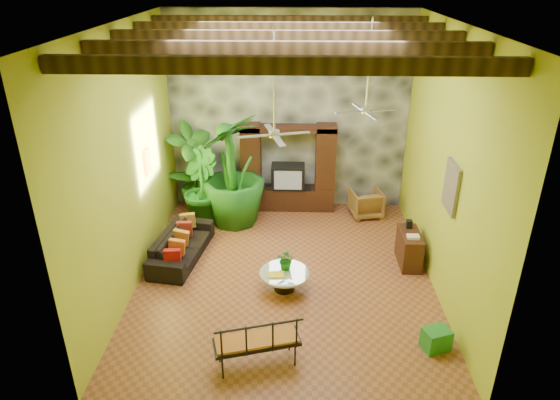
{
  "coord_description": "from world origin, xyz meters",
  "views": [
    {
      "loc": [
        0.15,
        -8.81,
        5.91
      ],
      "look_at": [
        -0.12,
        0.2,
        1.62
      ],
      "focal_mm": 32.0,
      "sensor_mm": 36.0,
      "label": 1
    }
  ],
  "objects_px": {
    "green_bin": "(436,339)",
    "iron_bench": "(256,341)",
    "wicker_armchair": "(366,203)",
    "side_console": "(409,248)",
    "ceiling_fan_back": "(367,101)",
    "sofa": "(182,245)",
    "ceiling_fan_front": "(274,123)",
    "tall_plant_b": "(200,188)",
    "tall_plant_c": "(233,171)",
    "tall_plant_a": "(193,168)",
    "coffee_table": "(284,278)",
    "entertainment_center": "(288,174)"
  },
  "relations": [
    {
      "from": "wicker_armchair",
      "to": "green_bin",
      "type": "height_order",
      "value": "wicker_armchair"
    },
    {
      "from": "sofa",
      "to": "side_console",
      "type": "height_order",
      "value": "side_console"
    },
    {
      "from": "tall_plant_a",
      "to": "coffee_table",
      "type": "height_order",
      "value": "tall_plant_a"
    },
    {
      "from": "wicker_armchair",
      "to": "tall_plant_a",
      "type": "bearing_deg",
      "value": -12.55
    },
    {
      "from": "sofa",
      "to": "green_bin",
      "type": "relative_size",
      "value": 4.9
    },
    {
      "from": "tall_plant_a",
      "to": "green_bin",
      "type": "height_order",
      "value": "tall_plant_a"
    },
    {
      "from": "coffee_table",
      "to": "green_bin",
      "type": "distance_m",
      "value": 3.06
    },
    {
      "from": "wicker_armchair",
      "to": "iron_bench",
      "type": "bearing_deg",
      "value": 54.71
    },
    {
      "from": "tall_plant_a",
      "to": "iron_bench",
      "type": "xyz_separation_m",
      "value": [
        2.0,
        -5.55,
        -0.67
      ]
    },
    {
      "from": "tall_plant_a",
      "to": "side_console",
      "type": "height_order",
      "value": "tall_plant_a"
    },
    {
      "from": "wicker_armchair",
      "to": "iron_bench",
      "type": "relative_size",
      "value": 0.53
    },
    {
      "from": "tall_plant_c",
      "to": "side_console",
      "type": "height_order",
      "value": "tall_plant_c"
    },
    {
      "from": "coffee_table",
      "to": "side_console",
      "type": "height_order",
      "value": "side_console"
    },
    {
      "from": "entertainment_center",
      "to": "side_console",
      "type": "bearing_deg",
      "value": -44.83
    },
    {
      "from": "green_bin",
      "to": "iron_bench",
      "type": "bearing_deg",
      "value": -169.78
    },
    {
      "from": "iron_bench",
      "to": "tall_plant_c",
      "type": "bearing_deg",
      "value": 85.03
    },
    {
      "from": "entertainment_center",
      "to": "iron_bench",
      "type": "xyz_separation_m",
      "value": [
        -0.4,
        -5.83,
        -0.42
      ]
    },
    {
      "from": "ceiling_fan_front",
      "to": "wicker_armchair",
      "type": "height_order",
      "value": "ceiling_fan_front"
    },
    {
      "from": "entertainment_center",
      "to": "wicker_armchair",
      "type": "distance_m",
      "value": 2.13
    },
    {
      "from": "iron_bench",
      "to": "green_bin",
      "type": "xyz_separation_m",
      "value": [
        2.99,
        0.54,
        -0.36
      ]
    },
    {
      "from": "wicker_armchair",
      "to": "ceiling_fan_back",
      "type": "bearing_deg",
      "value": 63.95
    },
    {
      "from": "wicker_armchair",
      "to": "side_console",
      "type": "height_order",
      "value": "side_console"
    },
    {
      "from": "ceiling_fan_back",
      "to": "iron_bench",
      "type": "xyz_separation_m",
      "value": [
        -2.0,
        -3.9,
        -2.86
      ]
    },
    {
      "from": "ceiling_fan_back",
      "to": "coffee_table",
      "type": "relative_size",
      "value": 1.88
    },
    {
      "from": "ceiling_fan_front",
      "to": "tall_plant_b",
      "type": "xyz_separation_m",
      "value": [
        -1.95,
        2.65,
        -2.45
      ]
    },
    {
      "from": "ceiling_fan_front",
      "to": "side_console",
      "type": "bearing_deg",
      "value": 17.56
    },
    {
      "from": "wicker_armchair",
      "to": "tall_plant_c",
      "type": "relative_size",
      "value": 0.28
    },
    {
      "from": "sofa",
      "to": "tall_plant_c",
      "type": "xyz_separation_m",
      "value": [
        0.97,
        1.72,
        1.08
      ]
    },
    {
      "from": "iron_bench",
      "to": "green_bin",
      "type": "height_order",
      "value": "iron_bench"
    },
    {
      "from": "wicker_armchair",
      "to": "side_console",
      "type": "xyz_separation_m",
      "value": [
        0.64,
        -2.27,
        0.02
      ]
    },
    {
      "from": "sofa",
      "to": "green_bin",
      "type": "distance_m",
      "value": 5.6
    },
    {
      "from": "side_console",
      "to": "coffee_table",
      "type": "bearing_deg",
      "value": -158.63
    },
    {
      "from": "entertainment_center",
      "to": "green_bin",
      "type": "distance_m",
      "value": 5.94
    },
    {
      "from": "ceiling_fan_back",
      "to": "green_bin",
      "type": "distance_m",
      "value": 4.75
    },
    {
      "from": "ceiling_fan_back",
      "to": "side_console",
      "type": "distance_m",
      "value": 3.28
    },
    {
      "from": "sofa",
      "to": "wicker_armchair",
      "type": "xyz_separation_m",
      "value": [
        4.31,
        2.18,
        0.04
      ]
    },
    {
      "from": "tall_plant_a",
      "to": "tall_plant_c",
      "type": "relative_size",
      "value": 0.88
    },
    {
      "from": "ceiling_fan_back",
      "to": "wicker_armchair",
      "type": "distance_m",
      "value": 3.46
    },
    {
      "from": "ceiling_fan_front",
      "to": "ceiling_fan_back",
      "type": "bearing_deg",
      "value": 41.63
    },
    {
      "from": "entertainment_center",
      "to": "coffee_table",
      "type": "relative_size",
      "value": 2.43
    },
    {
      "from": "ceiling_fan_back",
      "to": "tall_plant_a",
      "type": "bearing_deg",
      "value": 157.53
    },
    {
      "from": "wicker_armchair",
      "to": "green_bin",
      "type": "xyz_separation_m",
      "value": [
        0.57,
        -4.93,
        -0.16
      ]
    },
    {
      "from": "side_console",
      "to": "ceiling_fan_back",
      "type": "bearing_deg",
      "value": 146.31
    },
    {
      "from": "tall_plant_b",
      "to": "iron_bench",
      "type": "xyz_separation_m",
      "value": [
        1.74,
        -4.94,
        -0.41
      ]
    },
    {
      "from": "wicker_armchair",
      "to": "iron_bench",
      "type": "xyz_separation_m",
      "value": [
        -2.41,
        -5.47,
        0.2
      ]
    },
    {
      "from": "tall_plant_c",
      "to": "green_bin",
      "type": "height_order",
      "value": "tall_plant_c"
    },
    {
      "from": "tall_plant_c",
      "to": "side_console",
      "type": "relative_size",
      "value": 3.01
    },
    {
      "from": "sofa",
      "to": "wicker_armchair",
      "type": "height_order",
      "value": "wicker_armchair"
    },
    {
      "from": "wicker_armchair",
      "to": "iron_bench",
      "type": "height_order",
      "value": "iron_bench"
    },
    {
      "from": "coffee_table",
      "to": "side_console",
      "type": "xyz_separation_m",
      "value": [
        2.66,
        1.05,
        0.11
      ]
    }
  ]
}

